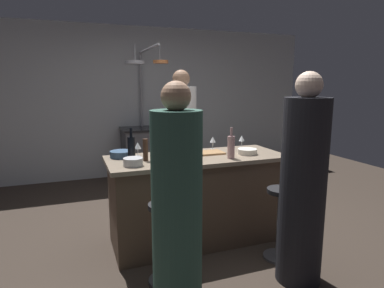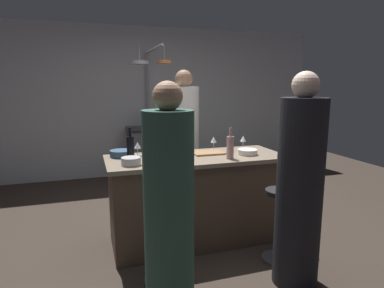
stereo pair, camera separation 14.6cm
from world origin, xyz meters
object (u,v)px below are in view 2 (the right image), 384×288
Objects in this scene: bar_stool_right at (278,222)px; wine_bottle_rose at (230,147)px; wine_glass_near_right_guest at (243,139)px; chef at (184,146)px; guest_left at (169,211)px; stove_range at (151,153)px; wine_glass_near_left_guest at (137,146)px; wine_glass_by_chef at (214,140)px; cutting_board at (208,153)px; guest_right at (299,190)px; wine_bottle_red at (156,152)px; mixing_bowl_ceramic at (247,152)px; potted_plant at (280,169)px; mixing_bowl_steel at (131,161)px; pepper_mill at (144,149)px; wine_bottle_dark at (130,147)px; mixing_bowl_blue at (121,153)px; wine_bottle_amber at (179,143)px; bar_stool_left at (160,239)px.

bar_stool_right is 2.24× the size of wine_bottle_rose.
wine_bottle_rose is at bearing -129.32° from wine_glass_near_right_guest.
chef reaches higher than wine_bottle_rose.
wine_bottle_rose is at bearing 44.63° from guest_left.
stove_range is 6.10× the size of wine_glass_near_left_guest.
guest_left is at bearing -122.98° from wine_glass_by_chef.
wine_glass_near_right_guest is at bearing 17.52° from cutting_board.
wine_bottle_red is at bearing 144.03° from guest_right.
wine_bottle_red is at bearing -171.03° from mixing_bowl_ceramic.
potted_plant is 2.97× the size of mixing_bowl_steel.
stove_range is at bearing 75.96° from wine_glass_near_left_guest.
stove_range is 4.24× the size of pepper_mill.
pepper_mill is at bearing 46.95° from mixing_bowl_steel.
wine_glass_near_right_guest is 1.00× the size of wine_glass_by_chef.
chef is 2.64× the size of bar_stool_right.
potted_plant is 2.48× the size of pepper_mill.
cutting_board is 2.19× the size of wine_glass_near_left_guest.
wine_bottle_dark is at bearing -120.41° from wine_glass_near_left_guest.
wine_glass_near_right_guest reaches higher than mixing_bowl_blue.
wine_glass_near_left_guest is 0.39m from mixing_bowl_steel.
mixing_bowl_steel is at bearing 160.51° from bar_stool_right.
pepper_mill reaches higher than mixing_bowl_ceramic.
wine_glass_near_left_guest is at bearing 144.83° from bar_stool_right.
mixing_bowl_steel is (-0.21, 0.07, -0.08)m from wine_bottle_red.
stove_range is 2.42m from cutting_board.
mixing_bowl_ceramic is at bearing -22.94° from wine_bottle_amber.
wine_bottle_dark is at bearing -176.91° from cutting_board.
bar_stool_left is 3.39× the size of mixing_bowl_ceramic.
wine_bottle_red is 0.53m from mixing_bowl_blue.
wine_bottle_red is 1.41× the size of mixing_bowl_blue.
guest_left is at bearing -80.23° from mixing_bowl_steel.
guest_left is 11.22× the size of wine_glass_by_chef.
bar_stool_left is at bearing -88.93° from pepper_mill.
guest_right is at bearing -89.60° from mixing_bowl_ceramic.
cutting_board is at bearing -162.48° from wine_glass_near_right_guest.
wine_glass_near_right_guest is 1.00× the size of wine_glass_near_left_guest.
pepper_mill reaches higher than mixing_bowl_steel.
bar_stool_left is 3.88× the size of mixing_bowl_steel.
wine_bottle_rose is at bearing -44.15° from wine_bottle_amber.
potted_plant is at bearing 46.74° from mixing_bowl_ceramic.
chef is 5.61× the size of cutting_board.
wine_glass_near_right_guest is at bearing 0.92° from mixing_bowl_blue.
wine_bottle_rose is at bearing 27.64° from bar_stool_left.
chef is 1.18m from wine_bottle_dark.
wine_glass_near_right_guest is 0.35m from mixing_bowl_ceramic.
wine_glass_near_right_guest is (1.10, 0.48, -0.01)m from wine_bottle_red.
guest_left reaches higher than pepper_mill.
wine_glass_near_right_guest is (1.17, 0.25, 0.00)m from pepper_mill.
wine_bottle_amber is at bearing -176.93° from wine_glass_near_right_guest.
chef is at bearing 102.12° from guest_right.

